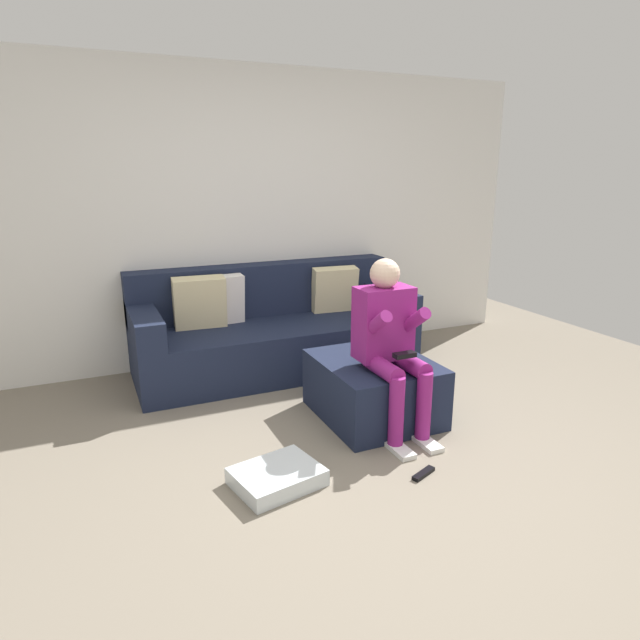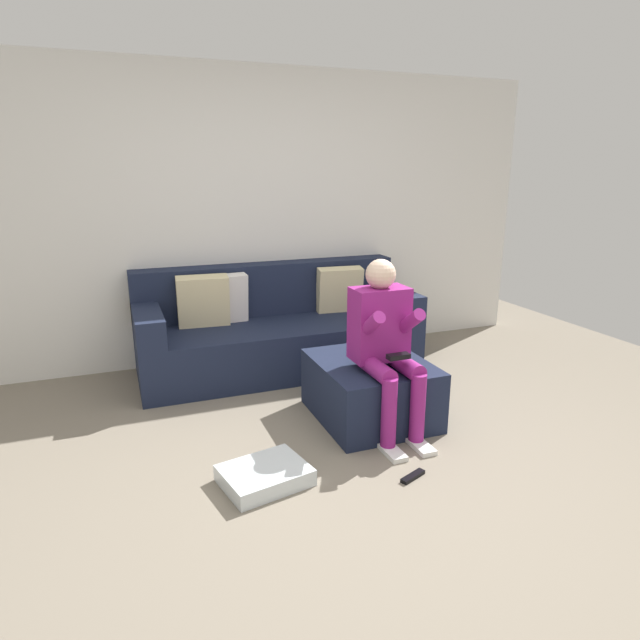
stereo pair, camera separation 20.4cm
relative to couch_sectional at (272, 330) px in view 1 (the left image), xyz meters
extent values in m
plane|color=slate|center=(-0.08, -2.01, -0.33)|extent=(7.04, 7.04, 0.00)
cube|color=silver|center=(-0.08, 0.42, 0.91)|extent=(5.42, 0.10, 2.49)
cube|color=#192138|center=(0.01, -0.07, -0.12)|extent=(2.31, 0.88, 0.41)
cube|color=#192138|center=(0.01, 0.26, 0.31)|extent=(2.31, 0.23, 0.45)
cube|color=#192138|center=(-1.04, -0.07, 0.19)|extent=(0.21, 0.88, 0.21)
cube|color=#192138|center=(1.06, -0.07, 0.19)|extent=(0.21, 0.88, 0.21)
cube|color=beige|center=(-0.59, 0.06, 0.29)|extent=(0.42, 0.23, 0.42)
cube|color=white|center=(-0.42, 0.08, 0.29)|extent=(0.42, 0.18, 0.41)
cube|color=beige|center=(0.62, 0.07, 0.28)|extent=(0.41, 0.21, 0.41)
cube|color=#192138|center=(0.32, -1.19, -0.13)|extent=(0.71, 0.83, 0.41)
cube|color=#8C1E72|center=(0.32, -1.29, 0.37)|extent=(0.36, 0.21, 0.47)
sphere|color=beige|center=(0.32, -1.29, 0.69)|extent=(0.19, 0.19, 0.19)
cylinder|color=#8C1E72|center=(0.22, -1.47, 0.13)|extent=(0.11, 0.35, 0.11)
cylinder|color=#8C1E72|center=(0.22, -1.64, -0.08)|extent=(0.09, 0.09, 0.43)
cube|color=white|center=(0.22, -1.70, -0.32)|extent=(0.10, 0.22, 0.03)
cylinder|color=#8C1E72|center=(0.19, -1.41, 0.39)|extent=(0.08, 0.31, 0.25)
cylinder|color=#8C1E72|center=(0.41, -1.47, 0.13)|extent=(0.11, 0.35, 0.11)
cylinder|color=#8C1E72|center=(0.41, -1.64, -0.08)|extent=(0.09, 0.09, 0.43)
cube|color=white|center=(0.41, -1.70, -0.32)|extent=(0.10, 0.22, 0.03)
cylinder|color=#8C1E72|center=(0.44, -1.42, 0.38)|extent=(0.08, 0.34, 0.27)
cube|color=black|center=(0.32, -1.56, 0.23)|extent=(0.14, 0.06, 0.03)
cube|color=silver|center=(-0.58, -1.73, -0.29)|extent=(0.51, 0.44, 0.09)
cube|color=black|center=(0.20, -1.98, -0.32)|extent=(0.18, 0.10, 0.02)
camera|label=1|loc=(-1.43, -4.20, 1.33)|focal=30.51mm
camera|label=2|loc=(-1.24, -4.28, 1.33)|focal=30.51mm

